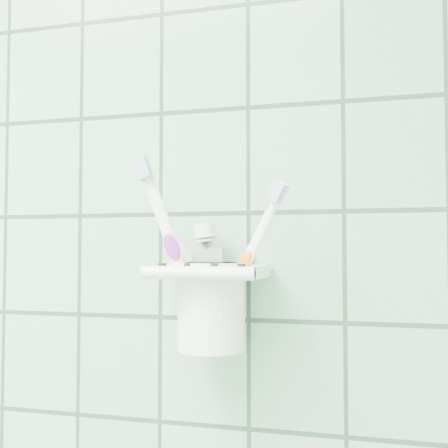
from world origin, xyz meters
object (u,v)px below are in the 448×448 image
at_px(toothbrush_orange, 208,255).
at_px(toothpaste_tube, 217,272).
at_px(cup, 211,302).
at_px(holder_bracket, 210,273).
at_px(toothbrush_pink, 209,241).
at_px(toothbrush_blue, 219,248).

height_order(toothbrush_orange, toothpaste_tube, toothbrush_orange).
relative_size(cup, toothbrush_orange, 0.52).
height_order(holder_bracket, toothpaste_tube, toothpaste_tube).
bearing_deg(toothbrush_orange, toothbrush_pink, -42.83).
bearing_deg(toothbrush_orange, holder_bracket, 113.26).
bearing_deg(holder_bracket, cup, 83.61).
bearing_deg(cup, toothbrush_blue, 72.14).
bearing_deg(toothbrush_blue, toothpaste_tube, 159.19).
relative_size(cup, toothbrush_blue, 0.48).
height_order(toothbrush_pink, toothbrush_orange, toothbrush_pink).
bearing_deg(toothpaste_tube, toothbrush_pink, -97.80).
distance_m(holder_bracket, cup, 0.03).
bearing_deg(toothbrush_blue, toothbrush_orange, -111.38).
height_order(cup, toothbrush_orange, toothbrush_orange).
xyz_separation_m(toothbrush_orange, toothpaste_tube, (0.00, 0.03, -0.02)).
bearing_deg(toothpaste_tube, toothbrush_blue, -18.49).
xyz_separation_m(cup, toothbrush_pink, (0.00, -0.02, 0.07)).
height_order(holder_bracket, toothbrush_pink, toothbrush_pink).
relative_size(holder_bracket, cup, 1.25).
distance_m(holder_bracket, toothbrush_blue, 0.03).
distance_m(toothbrush_pink, toothpaste_tube, 0.05).
bearing_deg(cup, toothbrush_orange, -90.05).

